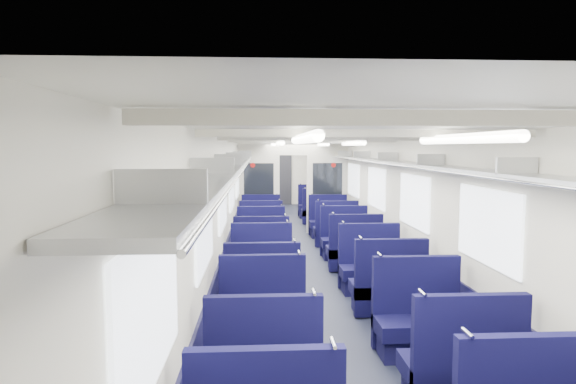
{
  "coord_description": "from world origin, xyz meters",
  "views": [
    {
      "loc": [
        -0.86,
        -9.84,
        2.2
      ],
      "look_at": [
        -0.18,
        1.84,
        1.13
      ],
      "focal_mm": 30.56,
      "sensor_mm": 36.0,
      "label": 1
    }
  ],
  "objects_px": {
    "seat_11": "(370,270)",
    "seat_15": "(345,242)",
    "seat_22": "(261,208)",
    "bulkhead": "(293,185)",
    "seat_18": "(261,224)",
    "seat_6": "(263,322)",
    "seat_19": "(328,224)",
    "seat_21": "(318,213)",
    "seat_4": "(264,373)",
    "seat_7": "(419,324)",
    "seat_12": "(261,256)",
    "seat_23": "(313,207)",
    "seat_16": "(261,231)",
    "seat_9": "(388,290)",
    "seat_20": "(261,213)",
    "seat_14": "(261,243)",
    "seat_13": "(354,252)",
    "end_door": "(282,179)",
    "seat_8": "(262,295)",
    "seat_17": "(336,232)",
    "seat_10": "(262,270)"
  },
  "relations": [
    {
      "from": "seat_11",
      "to": "seat_15",
      "type": "distance_m",
      "value": 2.29
    },
    {
      "from": "seat_15",
      "to": "seat_22",
      "type": "xyz_separation_m",
      "value": [
        -1.66,
        5.46,
        0.0
      ]
    },
    {
      "from": "bulkhead",
      "to": "seat_18",
      "type": "distance_m",
      "value": 1.31
    },
    {
      "from": "seat_6",
      "to": "seat_19",
      "type": "bearing_deg",
      "value": 76.15
    },
    {
      "from": "seat_21",
      "to": "seat_4",
      "type": "bearing_deg",
      "value": -99.45
    },
    {
      "from": "bulkhead",
      "to": "seat_7",
      "type": "distance_m",
      "value": 7.56
    },
    {
      "from": "seat_7",
      "to": "seat_12",
      "type": "distance_m",
      "value": 3.79
    },
    {
      "from": "seat_23",
      "to": "seat_16",
      "type": "bearing_deg",
      "value": -110.77
    },
    {
      "from": "bulkhead",
      "to": "seat_4",
      "type": "relative_size",
      "value": 2.63
    },
    {
      "from": "bulkhead",
      "to": "seat_15",
      "type": "height_order",
      "value": "bulkhead"
    },
    {
      "from": "seat_9",
      "to": "seat_22",
      "type": "relative_size",
      "value": 1.0
    },
    {
      "from": "seat_4",
      "to": "seat_19",
      "type": "height_order",
      "value": "same"
    },
    {
      "from": "seat_20",
      "to": "seat_22",
      "type": "xyz_separation_m",
      "value": [
        0.0,
        1.03,
        0.0
      ]
    },
    {
      "from": "seat_18",
      "to": "seat_23",
      "type": "bearing_deg",
      "value": 62.91
    },
    {
      "from": "seat_12",
      "to": "seat_16",
      "type": "relative_size",
      "value": 1.0
    },
    {
      "from": "seat_14",
      "to": "seat_19",
      "type": "distance_m",
      "value": 2.86
    },
    {
      "from": "seat_13",
      "to": "seat_12",
      "type": "bearing_deg",
      "value": -174.21
    },
    {
      "from": "end_door",
      "to": "seat_18",
      "type": "bearing_deg",
      "value": -96.94
    },
    {
      "from": "seat_6",
      "to": "seat_13",
      "type": "relative_size",
      "value": 1.0
    },
    {
      "from": "seat_6",
      "to": "seat_12",
      "type": "bearing_deg",
      "value": 90.0
    },
    {
      "from": "seat_18",
      "to": "end_door",
      "type": "bearing_deg",
      "value": 83.06
    },
    {
      "from": "seat_16",
      "to": "seat_7",
      "type": "bearing_deg",
      "value": -74.2
    },
    {
      "from": "seat_8",
      "to": "seat_23",
      "type": "relative_size",
      "value": 1.0
    },
    {
      "from": "seat_6",
      "to": "seat_22",
      "type": "xyz_separation_m",
      "value": [
        0.0,
        9.87,
        0.0
      ]
    },
    {
      "from": "seat_8",
      "to": "seat_6",
      "type": "bearing_deg",
      "value": -90.0
    },
    {
      "from": "seat_20",
      "to": "seat_22",
      "type": "distance_m",
      "value": 1.03
    },
    {
      "from": "seat_7",
      "to": "seat_13",
      "type": "height_order",
      "value": "same"
    },
    {
      "from": "seat_6",
      "to": "seat_19",
      "type": "distance_m",
      "value": 6.93
    },
    {
      "from": "seat_11",
      "to": "seat_17",
      "type": "xyz_separation_m",
      "value": [
        0.0,
        3.43,
        0.0
      ]
    },
    {
      "from": "seat_6",
      "to": "seat_14",
      "type": "bearing_deg",
      "value": 90.0
    },
    {
      "from": "seat_19",
      "to": "seat_10",
      "type": "bearing_deg",
      "value": -110.38
    },
    {
      "from": "seat_15",
      "to": "seat_20",
      "type": "bearing_deg",
      "value": 110.55
    },
    {
      "from": "end_door",
      "to": "seat_9",
      "type": "relative_size",
      "value": 1.88
    },
    {
      "from": "seat_19",
      "to": "seat_12",
      "type": "bearing_deg",
      "value": -115.45
    },
    {
      "from": "seat_12",
      "to": "seat_19",
      "type": "relative_size",
      "value": 1.0
    },
    {
      "from": "seat_14",
      "to": "seat_22",
      "type": "xyz_separation_m",
      "value": [
        0.0,
        5.47,
        0.0
      ]
    },
    {
      "from": "seat_19",
      "to": "seat_9",
      "type": "bearing_deg",
      "value": -90.0
    },
    {
      "from": "seat_13",
      "to": "seat_20",
      "type": "distance_m",
      "value": 5.68
    },
    {
      "from": "seat_20",
      "to": "seat_21",
      "type": "relative_size",
      "value": 1.0
    },
    {
      "from": "seat_8",
      "to": "seat_16",
      "type": "xyz_separation_m",
      "value": [
        0.0,
        4.76,
        0.0
      ]
    },
    {
      "from": "seat_12",
      "to": "seat_17",
      "type": "xyz_separation_m",
      "value": [
        1.66,
        2.31,
        0.0
      ]
    },
    {
      "from": "seat_8",
      "to": "seat_12",
      "type": "height_order",
      "value": "same"
    },
    {
      "from": "seat_8",
      "to": "seat_9",
      "type": "height_order",
      "value": "same"
    },
    {
      "from": "seat_10",
      "to": "seat_18",
      "type": "distance_m",
      "value": 4.57
    },
    {
      "from": "seat_21",
      "to": "seat_12",
      "type": "bearing_deg",
      "value": -106.74
    },
    {
      "from": "seat_7",
      "to": "seat_17",
      "type": "distance_m",
      "value": 5.72
    },
    {
      "from": "seat_6",
      "to": "seat_7",
      "type": "height_order",
      "value": "same"
    },
    {
      "from": "seat_19",
      "to": "seat_21",
      "type": "height_order",
      "value": "same"
    },
    {
      "from": "seat_6",
      "to": "seat_9",
      "type": "xyz_separation_m",
      "value": [
        1.66,
        1.09,
        0.0
      ]
    },
    {
      "from": "seat_10",
      "to": "seat_21",
      "type": "distance_m",
      "value": 6.71
    }
  ]
}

